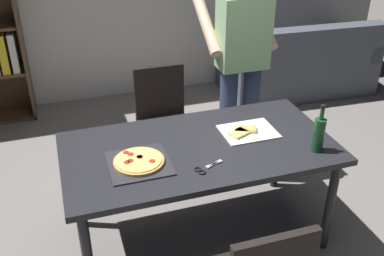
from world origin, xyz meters
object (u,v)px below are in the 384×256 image
object	(u,v)px
chair_far_side	(163,114)
couch	(298,67)
dining_table	(199,155)
wine_bottle	(319,134)
person_serving_pizza	(241,60)
kitchen_scissors	(205,168)
pepperoni_pizza_on_tray	(139,162)

from	to	relation	value
chair_far_side	couch	xyz separation A→B (m)	(1.90, 1.05, -0.21)
dining_table	wine_bottle	world-z (taller)	wine_bottle
person_serving_pizza	wine_bottle	size ratio (longest dim) A/B	5.54
chair_far_side	wine_bottle	distance (m)	1.44
kitchen_scissors	dining_table	bearing A→B (deg)	78.77
chair_far_side	pepperoni_pizza_on_tray	bearing A→B (deg)	-111.78
chair_far_side	couch	world-z (taller)	chair_far_side
chair_far_side	kitchen_scissors	distance (m)	1.22
chair_far_side	kitchen_scissors	size ratio (longest dim) A/B	4.55
dining_table	kitchen_scissors	xyz separation A→B (m)	(-0.05, -0.26, 0.08)
pepperoni_pizza_on_tray	wine_bottle	world-z (taller)	wine_bottle
dining_table	wine_bottle	size ratio (longest dim) A/B	5.47
couch	pepperoni_pizza_on_tray	bearing A→B (deg)	-138.04
pepperoni_pizza_on_tray	kitchen_scissors	world-z (taller)	pepperoni_pizza_on_tray
couch	kitchen_scissors	xyz separation A→B (m)	(-1.95, -2.24, 0.45)
couch	pepperoni_pizza_on_tray	size ratio (longest dim) A/B	4.78
couch	pepperoni_pizza_on_tray	xyz separation A→B (m)	(-2.31, -2.07, 0.46)
dining_table	kitchen_scissors	bearing A→B (deg)	-101.23
person_serving_pizza	kitchen_scissors	bearing A→B (deg)	-123.18
person_serving_pizza	dining_table	bearing A→B (deg)	-129.24
kitchen_scissors	pepperoni_pizza_on_tray	bearing A→B (deg)	154.54
couch	pepperoni_pizza_on_tray	distance (m)	3.13
person_serving_pizza	kitchen_scissors	size ratio (longest dim) A/B	8.85
dining_table	pepperoni_pizza_on_tray	size ratio (longest dim) A/B	4.75
dining_table	chair_far_side	xyz separation A→B (m)	(0.00, 0.94, -0.17)
chair_far_side	pepperoni_pizza_on_tray	size ratio (longest dim) A/B	2.47
chair_far_side	pepperoni_pizza_on_tray	xyz separation A→B (m)	(-0.41, -1.02, 0.25)
kitchen_scissors	person_serving_pizza	bearing A→B (deg)	56.82
chair_far_side	person_serving_pizza	world-z (taller)	person_serving_pizza
dining_table	person_serving_pizza	xyz separation A→B (m)	(0.58, 0.72, 0.32)
person_serving_pizza	wine_bottle	bearing A→B (deg)	-84.54
pepperoni_pizza_on_tray	chair_far_side	bearing A→B (deg)	68.22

